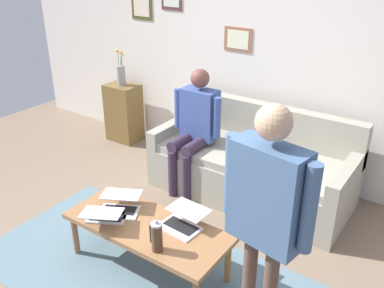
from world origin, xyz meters
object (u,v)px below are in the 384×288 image
couch (253,167)px  flower_vase (121,73)px  laptop_center (106,215)px  laptop_right (120,206)px  person_seated (195,124)px  side_shelf (124,113)px  french_press (157,237)px  coffee_table (147,229)px  laptop_left (183,221)px  person_standing (266,207)px

couch → flower_vase: size_ratio=4.39×
flower_vase → laptop_center: bearing=129.7°
laptop_right → person_seated: 1.27m
side_shelf → french_press: bearing=137.7°
flower_vase → side_shelf: bearing=37.1°
flower_vase → person_seated: size_ratio=0.36×
coffee_table → flower_vase: bearing=-43.1°
laptop_left → person_standing: 1.07m
laptop_left → french_press: size_ratio=1.32×
person_seated → couch: bearing=-158.1°
coffee_table → french_press: size_ratio=5.19×
couch → coffee_table: (0.16, 1.49, 0.06)m
laptop_right → side_shelf: side_shelf is taller
couch → person_seated: bearing=21.9°
laptop_left → laptop_center: 0.61m
laptop_center → french_press: 0.57m
coffee_table → side_shelf: 2.56m
couch → french_press: couch is taller
laptop_center → french_press: size_ratio=1.80×
couch → laptop_left: couch is taller
laptop_left → french_press: bearing=92.8°
french_press → person_standing: bearing=-179.9°
french_press → laptop_right: bearing=-20.9°
french_press → side_shelf: side_shelf is taller
coffee_table → person_seated: (0.41, -1.26, 0.36)m
coffee_table → person_standing: person_standing is taller
coffee_table → flower_vase: (1.87, -1.75, 0.55)m
laptop_center → laptop_left: bearing=-153.4°
laptop_right → french_press: (-0.56, 0.22, 0.07)m
laptop_center → laptop_right: (0.00, -0.16, -0.00)m
flower_vase → french_press: bearing=137.7°
side_shelf → person_standing: person_standing is taller
flower_vase → laptop_left: bearing=142.7°
laptop_right → side_shelf: 2.32m
couch → laptop_center: (0.47, 1.62, 0.15)m
flower_vase → person_standing: 3.50m
laptop_left → person_standing: bearing=157.8°
person_standing → person_seated: size_ratio=1.30×
laptop_left → french_press: (-0.02, 0.33, 0.07)m
laptop_center → person_standing: bearing=177.7°
laptop_left → side_shelf: size_ratio=0.45×
person_seated → laptop_right: bearing=94.5°
coffee_table → laptop_right: bearing=-5.7°
laptop_left → laptop_right: bearing=11.9°
flower_vase → couch: bearing=172.7°
coffee_table → side_shelf: (1.87, -1.75, 0.01)m
laptop_left → laptop_center: (0.55, 0.27, 0.00)m
couch → french_press: bearing=93.3°
laptop_left → flower_vase: (2.11, -1.60, 0.47)m
laptop_right → person_standing: bearing=171.0°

